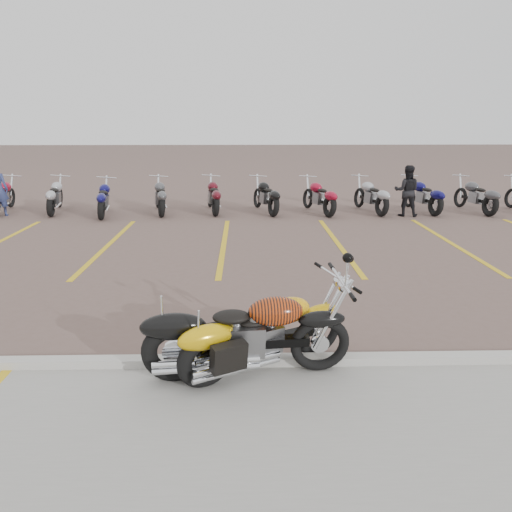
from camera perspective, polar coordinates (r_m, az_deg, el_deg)
The scene contains 7 objects.
ground at distance 7.96m, azimuth -4.80°, elevation -5.67°, with size 100.00×100.00×0.00m, color brown.
curb at distance 6.11m, azimuth -5.89°, elevation -11.92°, with size 60.00×0.18×0.12m, color #ADAAA3.
parking_stripes at distance 11.77m, azimuth -3.70°, elevation 1.37°, with size 38.00×5.50×0.01m, color gold, non-canonical shape.
yellow_cruiser at distance 5.81m, azimuth 0.37°, elevation -9.18°, with size 1.96×1.12×0.88m.
flame_cruiser at distance 5.68m, azimuth -1.57°, elevation -9.27°, with size 2.37×0.44×0.97m.
person_b at distance 15.74m, azimuth 16.85°, elevation 7.14°, with size 0.74×0.58×1.53m, color black.
bg_bike_row at distance 15.69m, azimuth 4.02°, elevation 6.94°, with size 22.49×2.09×1.10m.
Camera 1 is at (0.48, -7.41, 2.86)m, focal length 35.00 mm.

